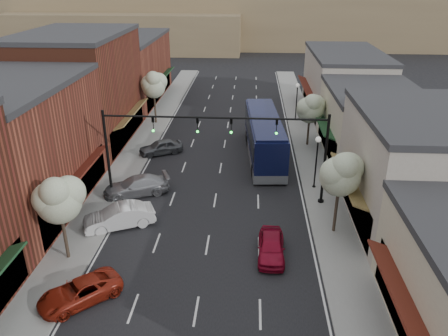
% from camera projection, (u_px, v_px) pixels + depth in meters
% --- Properties ---
extents(ground, '(160.00, 160.00, 0.00)m').
position_uv_depth(ground, '(204.00, 264.00, 26.15)').
color(ground, black).
rests_on(ground, ground).
extents(sidewalk_left, '(2.80, 73.00, 0.15)m').
position_uv_depth(sidewalk_left, '(140.00, 147.00, 43.43)').
color(sidewalk_left, gray).
rests_on(sidewalk_left, ground).
extents(sidewalk_right, '(2.80, 73.00, 0.15)m').
position_uv_depth(sidewalk_right, '(310.00, 151.00, 42.46)').
color(sidewalk_right, gray).
rests_on(sidewalk_right, ground).
extents(curb_left, '(0.25, 73.00, 0.17)m').
position_uv_depth(curb_left, '(154.00, 147.00, 43.35)').
color(curb_left, gray).
rests_on(curb_left, ground).
extents(curb_right, '(0.25, 73.00, 0.17)m').
position_uv_depth(curb_right, '(295.00, 150.00, 42.54)').
color(curb_right, gray).
rests_on(curb_right, ground).
extents(bldg_left_midnear, '(10.14, 14.10, 9.40)m').
position_uv_depth(bldg_left_midnear, '(10.00, 149.00, 30.51)').
color(bldg_left_midnear, brown).
rests_on(bldg_left_midnear, ground).
extents(bldg_left_midfar, '(10.14, 14.10, 10.90)m').
position_uv_depth(bldg_left_midfar, '(81.00, 89.00, 42.94)').
color(bldg_left_midfar, brown).
rests_on(bldg_left_midfar, ground).
extents(bldg_left_far, '(10.14, 18.10, 8.40)m').
position_uv_depth(bldg_left_far, '(126.00, 69.00, 58.00)').
color(bldg_left_far, brown).
rests_on(bldg_left_far, ground).
extents(bldg_right_midnear, '(9.14, 12.10, 7.90)m').
position_uv_depth(bldg_right_midnear, '(416.00, 169.00, 29.21)').
color(bldg_right_midnear, '#B1A698').
rests_on(bldg_right_midnear, ground).
extents(bldg_right_midfar, '(9.14, 12.10, 6.40)m').
position_uv_depth(bldg_right_midfar, '(371.00, 123.00, 40.43)').
color(bldg_right_midfar, beige).
rests_on(bldg_right_midfar, ground).
extents(bldg_right_far, '(9.14, 16.10, 7.40)m').
position_uv_depth(bldg_right_far, '(343.00, 83.00, 52.96)').
color(bldg_right_far, '#B1A698').
rests_on(bldg_right_far, ground).
extents(hill_far, '(120.00, 30.00, 12.00)m').
position_uv_depth(hill_far, '(243.00, 17.00, 105.55)').
color(hill_far, '#7A6647').
rests_on(hill_far, ground).
extents(hill_near, '(50.00, 20.00, 8.00)m').
position_uv_depth(hill_near, '(129.00, 31.00, 96.89)').
color(hill_near, '#7A6647').
rests_on(hill_near, ground).
extents(signal_mast_right, '(8.22, 0.46, 7.00)m').
position_uv_depth(signal_mast_right, '(293.00, 146.00, 31.20)').
color(signal_mast_right, black).
rests_on(signal_mast_right, ground).
extents(signal_mast_left, '(8.22, 0.46, 7.00)m').
position_uv_depth(signal_mast_left, '(138.00, 142.00, 31.84)').
color(signal_mast_left, black).
rests_on(signal_mast_left, ground).
extents(tree_right_near, '(2.85, 2.65, 5.95)m').
position_uv_depth(tree_right_near, '(341.00, 173.00, 27.42)').
color(tree_right_near, '#47382B').
rests_on(tree_right_near, ground).
extents(tree_right_far, '(2.85, 2.65, 5.43)m').
position_uv_depth(tree_right_far, '(311.00, 108.00, 42.17)').
color(tree_right_far, '#47382B').
rests_on(tree_right_far, ground).
extents(tree_left_near, '(2.85, 2.65, 5.69)m').
position_uv_depth(tree_left_near, '(59.00, 198.00, 24.83)').
color(tree_left_near, '#47382B').
rests_on(tree_left_near, ground).
extents(tree_left_far, '(2.85, 2.65, 6.13)m').
position_uv_depth(tree_left_far, '(154.00, 84.00, 48.33)').
color(tree_left_far, '#47382B').
rests_on(tree_left_far, ground).
extents(lamp_post_near, '(0.44, 0.44, 4.44)m').
position_uv_depth(lamp_post_near, '(317.00, 154.00, 34.01)').
color(lamp_post_near, black).
rests_on(lamp_post_near, ground).
extents(lamp_post_far, '(0.44, 0.44, 4.44)m').
position_uv_depth(lamp_post_far, '(297.00, 96.00, 49.93)').
color(lamp_post_far, black).
rests_on(lamp_post_far, ground).
extents(coach_bus, '(3.73, 13.01, 3.92)m').
position_uv_depth(coach_bus, '(264.00, 136.00, 40.51)').
color(coach_bus, '#0D1134').
rests_on(coach_bus, ground).
extents(red_hatchback, '(1.73, 4.07, 1.37)m').
position_uv_depth(red_hatchback, '(271.00, 246.00, 26.61)').
color(red_hatchback, maroon).
rests_on(red_hatchback, ground).
extents(parked_car_a, '(4.57, 4.42, 1.21)m').
position_uv_depth(parked_car_a, '(80.00, 292.00, 22.97)').
color(parked_car_a, maroon).
rests_on(parked_car_a, ground).
extents(parked_car_b, '(5.00, 3.50, 1.56)m').
position_uv_depth(parked_car_b, '(119.00, 217.00, 29.65)').
color(parked_car_b, silver).
rests_on(parked_car_b, ground).
extents(parked_car_c, '(5.48, 3.82, 1.47)m').
position_uv_depth(parked_car_c, '(136.00, 186.00, 34.02)').
color(parked_car_c, '#9FA0A5').
rests_on(parked_car_c, ground).
extents(parked_car_d, '(4.44, 3.42, 1.41)m').
position_uv_depth(parked_car_d, '(161.00, 147.00, 41.64)').
color(parked_car_d, '#565A5E').
rests_on(parked_car_d, ground).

